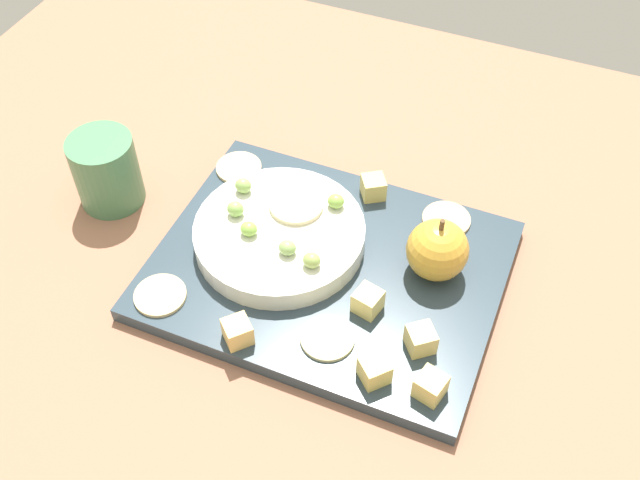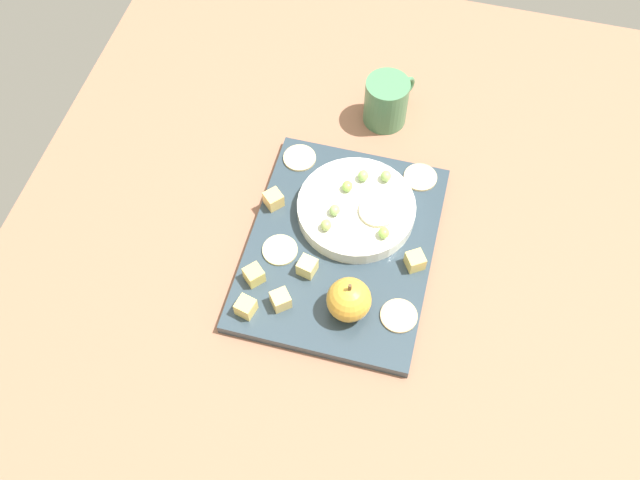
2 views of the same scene
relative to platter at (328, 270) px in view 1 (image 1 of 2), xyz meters
The scene contains 23 objects.
table 4.56cm from the platter, 146.42° to the right, with size 116.82×102.23×3.89cm, color #98654B.
platter is the anchor object (origin of this frame).
serving_dish 6.44cm from the platter, behind, with size 18.45×18.45×2.44cm, color white.
apple_whole 11.93cm from the platter, 18.88° to the left, with size 6.47×6.47×6.47cm, color gold.
apple_stem 13.74cm from the platter, 18.88° to the left, with size 0.50×0.50×1.20cm, color brown.
cheese_cube_0 13.05cm from the platter, 110.57° to the right, with size 2.53×2.53×2.53cm, color #F0C56B.
cheese_cube_1 14.50cm from the platter, 50.28° to the right, with size 2.53×2.53×2.53cm, color #E3CB66.
cheese_cube_2 7.29cm from the platter, 33.00° to the right, with size 2.53×2.53×2.53cm, color #E9D379.
cheese_cube_3 18.08cm from the platter, 36.32° to the right, with size 2.53×2.53×2.53cm, color #E7CD6A.
cheese_cube_4 11.79cm from the platter, 85.68° to the left, with size 2.53×2.53×2.53cm, color #E5CC69.
cheese_cube_5 13.72cm from the platter, 26.72° to the right, with size 2.53×2.53×2.53cm, color #E5C773.
cracker_0 9.47cm from the platter, 68.04° to the right, with size 5.39×5.39×0.40cm, color beige.
cracker_1 17.72cm from the platter, 143.64° to the right, with size 5.39×5.39×0.40cm, color #DDC187.
cracker_2 18.07cm from the platter, 148.10° to the left, with size 5.39×5.39×0.40cm, color #E3C289.
cracker_3 14.75cm from the platter, 48.17° to the left, with size 5.39×5.39×0.40cm, color #DEB57D.
grape_0 7.53cm from the platter, 104.45° to the left, with size 1.85×1.67×1.56cm, color #8CBD4E.
grape_1 9.51cm from the platter, behind, with size 1.85×1.67×1.53cm, color #8CC24D.
grape_2 11.85cm from the platter, behind, with size 1.85×1.67×1.72cm, color #90BF5D.
grape_3 5.93cm from the platter, 149.72° to the right, with size 1.85×1.67×1.57cm, color #8FB562.
grape_4 4.93cm from the platter, 105.80° to the right, with size 1.85×1.67×1.64cm, color #96B259.
grape_5 13.30cm from the platter, 160.05° to the left, with size 1.85×1.67×1.74cm, color #91B95E.
apple_slice_0 7.98cm from the platter, 141.26° to the left, with size 5.95×5.95×0.60cm, color beige.
cup 28.04cm from the platter, behind, with size 9.77×7.79×8.69cm.
Camera 1 is at (21.52, -44.80, 67.34)cm, focal length 42.15 mm.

